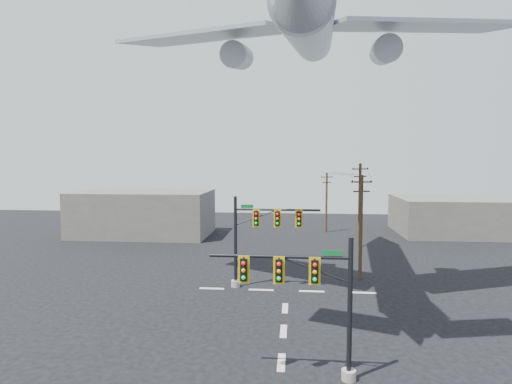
# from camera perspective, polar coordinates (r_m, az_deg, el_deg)

# --- Properties ---
(ground) EXTENTS (120.00, 120.00, 0.00)m
(ground) POSITION_cam_1_polar(r_m,az_deg,el_deg) (23.71, 3.40, -21.75)
(ground) COLOR black
(ground) RESTS_ON ground
(lane_markings) EXTENTS (14.00, 21.20, 0.01)m
(lane_markings) POSITION_cam_1_polar(r_m,az_deg,el_deg) (28.59, 3.76, -17.00)
(lane_markings) COLOR beige
(lane_markings) RESTS_ON ground
(signal_mast_near) EXTENTS (6.98, 0.75, 6.85)m
(signal_mast_near) POSITION_cam_1_polar(r_m,az_deg,el_deg) (20.84, 7.71, -14.00)
(signal_mast_near) COLOR gray
(signal_mast_near) RESTS_ON ground
(signal_mast_far) EXTENTS (7.18, 0.82, 7.43)m
(signal_mast_far) POSITION_cam_1_polar(r_m,az_deg,el_deg) (34.57, 0.06, -5.95)
(signal_mast_far) COLOR gray
(signal_mast_far) RESTS_ON ground
(utility_pole_a) EXTENTS (1.81, 0.36, 9.07)m
(utility_pole_a) POSITION_cam_1_polar(r_m,az_deg,el_deg) (37.91, 13.81, -4.32)
(utility_pole_a) COLOR #402E1B
(utility_pole_a) RESTS_ON ground
(utility_pole_b) EXTENTS (1.97, 0.64, 9.89)m
(utility_pole_b) POSITION_cam_1_polar(r_m,az_deg,el_deg) (51.85, 13.65, -1.48)
(utility_pole_b) COLOR #402E1B
(utility_pole_b) RESTS_ON ground
(utility_pole_c) EXTENTS (1.69, 0.56, 8.41)m
(utility_pole_c) POSITION_cam_1_polar(r_m,az_deg,el_deg) (61.20, 9.38, -1.23)
(utility_pole_c) COLOR #402E1B
(utility_pole_c) RESTS_ON ground
(power_lines) EXTENTS (4.85, 23.70, 0.35)m
(power_lines) POSITION_cam_1_polar(r_m,az_deg,el_deg) (49.45, 12.66, 2.30)
(power_lines) COLOR black
(airliner) EXTENTS (31.73, 33.39, 8.82)m
(airliner) POSITION_cam_1_polar(r_m,az_deg,el_deg) (35.69, 7.15, 20.61)
(airliner) COLOR #A2A6AE
(building_left) EXTENTS (18.00, 10.00, 6.00)m
(building_left) POSITION_cam_1_polar(r_m,az_deg,el_deg) (60.38, -14.80, -2.74)
(building_left) COLOR #66635A
(building_left) RESTS_ON ground
(building_right) EXTENTS (14.00, 12.00, 5.00)m
(building_right) POSITION_cam_1_polar(r_m,az_deg,el_deg) (65.36, 24.31, -2.89)
(building_right) COLOR #66635A
(building_right) RESTS_ON ground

